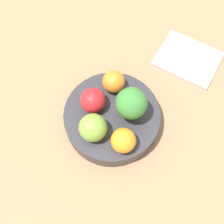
{
  "coord_description": "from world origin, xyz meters",
  "views": [
    {
      "loc": [
        0.19,
        0.17,
        0.62
      ],
      "look_at": [
        0.0,
        0.0,
        0.07
      ],
      "focal_mm": 50.0,
      "sensor_mm": 36.0,
      "label": 1
    }
  ],
  "objects_px": {
    "apple_green": "(93,100)",
    "napkin": "(188,59)",
    "orange_back": "(114,82)",
    "broccoli": "(131,104)",
    "bowl": "(112,118)",
    "orange_front": "(123,140)",
    "apple_red": "(94,129)"
  },
  "relations": [
    {
      "from": "apple_green",
      "to": "napkin",
      "type": "height_order",
      "value": "apple_green"
    },
    {
      "from": "apple_green",
      "to": "orange_back",
      "type": "distance_m",
      "value": 0.06
    },
    {
      "from": "bowl",
      "to": "broccoli",
      "type": "distance_m",
      "value": 0.07
    },
    {
      "from": "broccoli",
      "to": "apple_green",
      "type": "height_order",
      "value": "broccoli"
    },
    {
      "from": "bowl",
      "to": "broccoli",
      "type": "height_order",
      "value": "broccoli"
    },
    {
      "from": "bowl",
      "to": "apple_red",
      "type": "height_order",
      "value": "apple_red"
    },
    {
      "from": "broccoli",
      "to": "bowl",
      "type": "bearing_deg",
      "value": -46.24
    },
    {
      "from": "orange_back",
      "to": "broccoli",
      "type": "bearing_deg",
      "value": 70.31
    },
    {
      "from": "broccoli",
      "to": "napkin",
      "type": "height_order",
      "value": "broccoli"
    },
    {
      "from": "orange_back",
      "to": "napkin",
      "type": "relative_size",
      "value": 0.29
    },
    {
      "from": "orange_back",
      "to": "napkin",
      "type": "xyz_separation_m",
      "value": [
        -0.18,
        0.06,
        -0.06
      ]
    },
    {
      "from": "apple_green",
      "to": "napkin",
      "type": "relative_size",
      "value": 0.32
    },
    {
      "from": "apple_red",
      "to": "napkin",
      "type": "xyz_separation_m",
      "value": [
        -0.28,
        0.02,
        -0.06
      ]
    },
    {
      "from": "broccoli",
      "to": "apple_red",
      "type": "xyz_separation_m",
      "value": [
        0.08,
        -0.02,
        -0.02
      ]
    },
    {
      "from": "orange_back",
      "to": "napkin",
      "type": "bearing_deg",
      "value": 160.77
    },
    {
      "from": "bowl",
      "to": "apple_red",
      "type": "relative_size",
      "value": 3.59
    },
    {
      "from": "bowl",
      "to": "orange_front",
      "type": "distance_m",
      "value": 0.08
    },
    {
      "from": "apple_red",
      "to": "napkin",
      "type": "distance_m",
      "value": 0.29
    },
    {
      "from": "orange_front",
      "to": "apple_red",
      "type": "bearing_deg",
      "value": -70.29
    },
    {
      "from": "apple_green",
      "to": "orange_front",
      "type": "xyz_separation_m",
      "value": [
        0.02,
        0.1,
        -0.0
      ]
    },
    {
      "from": "apple_red",
      "to": "orange_back",
      "type": "height_order",
      "value": "apple_red"
    },
    {
      "from": "orange_front",
      "to": "orange_back",
      "type": "height_order",
      "value": "orange_front"
    },
    {
      "from": "bowl",
      "to": "orange_back",
      "type": "height_order",
      "value": "orange_back"
    },
    {
      "from": "bowl",
      "to": "orange_back",
      "type": "bearing_deg",
      "value": -141.28
    },
    {
      "from": "orange_front",
      "to": "napkin",
      "type": "relative_size",
      "value": 0.3
    },
    {
      "from": "broccoli",
      "to": "apple_green",
      "type": "bearing_deg",
      "value": -61.26
    },
    {
      "from": "orange_back",
      "to": "napkin",
      "type": "distance_m",
      "value": 0.2
    },
    {
      "from": "broccoli",
      "to": "orange_front",
      "type": "distance_m",
      "value": 0.07
    },
    {
      "from": "apple_green",
      "to": "napkin",
      "type": "xyz_separation_m",
      "value": [
        -0.24,
        0.07,
        -0.06
      ]
    },
    {
      "from": "apple_green",
      "to": "orange_back",
      "type": "bearing_deg",
      "value": 178.63
    },
    {
      "from": "orange_front",
      "to": "apple_green",
      "type": "bearing_deg",
      "value": -102.89
    },
    {
      "from": "orange_back",
      "to": "apple_red",
      "type": "bearing_deg",
      "value": 22.48
    }
  ]
}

